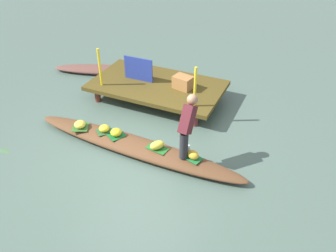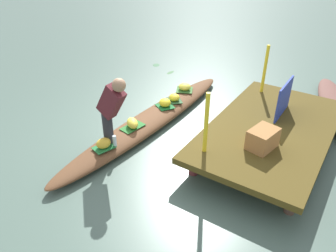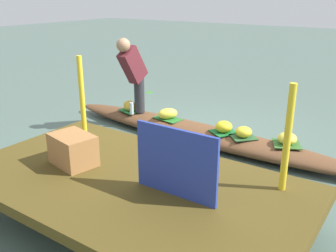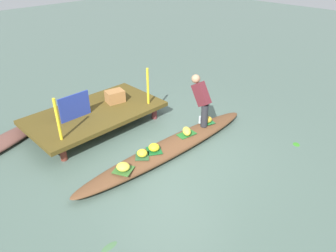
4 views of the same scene
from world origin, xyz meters
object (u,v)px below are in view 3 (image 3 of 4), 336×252
banana_bunch_0 (129,106)px  banana_bunch_2 (244,132)px  vendor_boat (197,133)px  vendor_person (133,71)px  banana_bunch_1 (168,114)px  banana_bunch_3 (224,127)px  market_banner (176,163)px  produce_crate (73,150)px  banana_bunch_4 (287,138)px  water_bottle (132,108)px

banana_bunch_0 → banana_bunch_2: size_ratio=1.06×
vendor_boat → vendor_person: bearing=6.7°
banana_bunch_1 → banana_bunch_3: banana_bunch_1 is taller
market_banner → produce_crate: 1.17m
vendor_person → banana_bunch_4: bearing=-177.3°
banana_bunch_3 → produce_crate: size_ratio=0.52×
banana_bunch_3 → market_banner: size_ratio=0.30×
banana_bunch_2 → banana_bunch_4: 0.55m
banana_bunch_2 → banana_bunch_1: bearing=-3.1°
banana_bunch_1 → produce_crate: bearing=99.3°
banana_bunch_4 → banana_bunch_3: bearing=4.2°
banana_bunch_1 → vendor_person: vendor_person is taller
banana_bunch_3 → market_banner: 2.16m
banana_bunch_0 → market_banner: size_ratio=0.31×
vendor_boat → banana_bunch_2: banana_bunch_2 is taller
banana_bunch_3 → market_banner: market_banner is taller
vendor_boat → water_bottle: 1.14m
banana_bunch_1 → produce_crate: produce_crate is taller
produce_crate → banana_bunch_1: bearing=-80.7°
vendor_boat → vendor_person: 1.34m
banana_bunch_3 → vendor_person: bearing=1.8°
banana_bunch_3 → vendor_person: 1.63m
banana_bunch_1 → banana_bunch_4: 1.79m
market_banner → banana_bunch_1: bearing=-54.4°
banana_bunch_3 → vendor_person: (1.51, 0.05, 0.60)m
market_banner → water_bottle: bearing=-43.4°
banana_bunch_0 → banana_bunch_2: 1.98m
water_bottle → banana_bunch_1: bearing=-168.8°
banana_bunch_4 → produce_crate: 2.61m
vendor_person → market_banner: vendor_person is taller
banana_bunch_0 → banana_bunch_2: bearing=178.4°
banana_bunch_0 → vendor_person: (-0.17, 0.08, 0.59)m
market_banner → vendor_person: bearing=-44.2°
banana_bunch_2 → market_banner: size_ratio=0.29×
banana_bunch_3 → banana_bunch_4: banana_bunch_3 is taller
banana_bunch_4 → market_banner: market_banner is taller
produce_crate → banana_bunch_2: bearing=-113.3°
banana_bunch_1 → vendor_boat: bearing=179.0°
vendor_boat → banana_bunch_0: bearing=2.4°
banana_bunch_3 → banana_bunch_4: 0.84m
banana_bunch_1 → vendor_person: 0.83m
vendor_person → vendor_boat: bearing=-175.6°
banana_bunch_0 → banana_bunch_1: banana_bunch_0 is taller
banana_bunch_0 → vendor_person: size_ratio=0.20×
vendor_person → market_banner: size_ratio=1.56×
banana_bunch_4 → water_bottle: bearing=3.3°
banana_bunch_1 → banana_bunch_4: (-1.79, -0.02, -0.01)m
banana_bunch_4 → vendor_person: bearing=2.7°
banana_bunch_0 → banana_bunch_3: (-1.68, 0.03, -0.00)m
market_banner → banana_bunch_0: bearing=-43.1°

